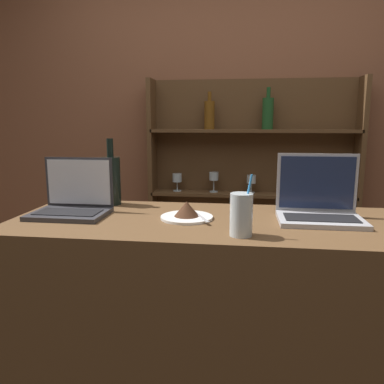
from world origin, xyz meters
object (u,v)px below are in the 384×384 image
(laptop_near, at_px, (73,202))
(wine_bottle_dark, at_px, (111,179))
(laptop_far, at_px, (319,205))
(water_glass, at_px, (241,215))
(cake_plate, at_px, (187,212))

(laptop_near, relative_size, wine_bottle_dark, 0.98)
(laptop_far, distance_m, water_glass, 0.38)
(wine_bottle_dark, bearing_deg, laptop_near, -114.53)
(wine_bottle_dark, bearing_deg, laptop_far, -10.34)
(laptop_near, xyz_separation_m, water_glass, (0.67, -0.21, 0.02))
(water_glass, relative_size, wine_bottle_dark, 0.68)
(laptop_near, distance_m, water_glass, 0.70)
(cake_plate, bearing_deg, water_glass, -43.20)
(wine_bottle_dark, bearing_deg, water_glass, -34.97)
(laptop_near, height_order, wine_bottle_dark, wine_bottle_dark)
(wine_bottle_dark, bearing_deg, cake_plate, -29.54)
(laptop_near, distance_m, cake_plate, 0.47)
(laptop_near, height_order, laptop_far, laptop_far)
(water_glass, bearing_deg, cake_plate, 136.80)
(laptop_near, xyz_separation_m, laptop_far, (0.96, 0.04, 0.01))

